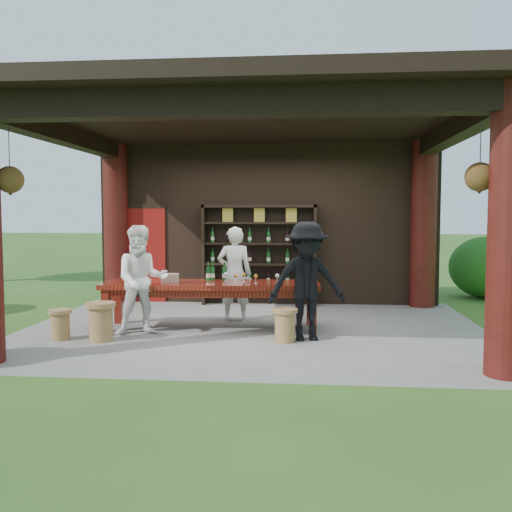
# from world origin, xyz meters

# --- Properties ---
(ground) EXTENTS (90.00, 90.00, 0.00)m
(ground) POSITION_xyz_m (0.00, 0.00, 0.00)
(ground) COLOR #2D5119
(ground) RESTS_ON ground
(pavilion) EXTENTS (7.50, 6.00, 3.60)m
(pavilion) POSITION_xyz_m (-0.01, 0.43, 2.13)
(pavilion) COLOR slate
(pavilion) RESTS_ON ground
(wine_shelf) EXTENTS (2.32, 0.35, 2.04)m
(wine_shelf) POSITION_xyz_m (-0.13, 2.45, 1.03)
(wine_shelf) COLOR black
(wine_shelf) RESTS_ON ground
(tasting_table) EXTENTS (3.53, 1.08, 0.75)m
(tasting_table) POSITION_xyz_m (-0.69, -0.02, 0.63)
(tasting_table) COLOR #52140B
(tasting_table) RESTS_ON ground
(stool_near_left) EXTENTS (0.43, 0.43, 0.57)m
(stool_near_left) POSITION_xyz_m (-2.13, -1.10, 0.30)
(stool_near_left) COLOR olive
(stool_near_left) RESTS_ON ground
(stool_near_right) EXTENTS (0.37, 0.37, 0.49)m
(stool_near_right) POSITION_xyz_m (0.54, -0.90, 0.26)
(stool_near_right) COLOR olive
(stool_near_right) RESTS_ON ground
(stool_far_left) EXTENTS (0.34, 0.34, 0.45)m
(stool_far_left) POSITION_xyz_m (-2.76, -1.07, 0.24)
(stool_far_left) COLOR olive
(stool_far_left) RESTS_ON ground
(host) EXTENTS (0.64, 0.47, 1.63)m
(host) POSITION_xyz_m (-0.41, 0.73, 0.82)
(host) COLOR white
(host) RESTS_ON ground
(guest_woman) EXTENTS (0.99, 0.88, 1.68)m
(guest_woman) POSITION_xyz_m (-1.67, -0.58, 0.84)
(guest_woman) COLOR white
(guest_woman) RESTS_ON ground
(guest_man) EXTENTS (1.22, 0.84, 1.74)m
(guest_man) POSITION_xyz_m (0.86, -0.74, 0.87)
(guest_man) COLOR black
(guest_man) RESTS_ON ground
(table_bottles) EXTENTS (0.35, 0.09, 0.31)m
(table_bottles) POSITION_xyz_m (-0.67, 0.27, 0.90)
(table_bottles) COLOR #194C1E
(table_bottles) RESTS_ON tasting_table
(table_glasses) EXTENTS (0.92, 0.31, 0.15)m
(table_glasses) POSITION_xyz_m (-0.10, -0.00, 0.82)
(table_glasses) COLOR silver
(table_glasses) RESTS_ON tasting_table
(napkin_basket) EXTENTS (0.27, 0.19, 0.14)m
(napkin_basket) POSITION_xyz_m (-1.35, -0.08, 0.82)
(napkin_basket) COLOR #BF6672
(napkin_basket) RESTS_ON tasting_table
(shrubs) EXTENTS (15.44, 7.68, 1.36)m
(shrubs) POSITION_xyz_m (2.16, 1.02, 0.54)
(shrubs) COLOR #194C14
(shrubs) RESTS_ON ground
(trees) EXTENTS (21.74, 9.99, 4.80)m
(trees) POSITION_xyz_m (3.63, 1.79, 3.37)
(trees) COLOR #3F2819
(trees) RESTS_ON ground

